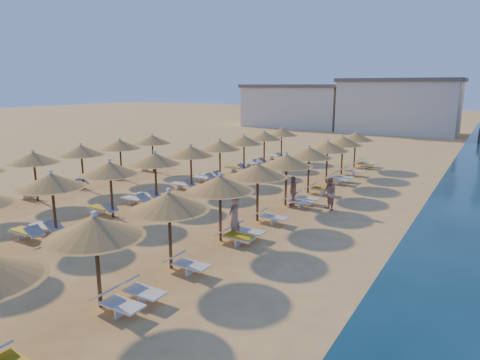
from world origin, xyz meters
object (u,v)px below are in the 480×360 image
Objects in this scene: beachgoer_b at (329,194)px; beachgoer_c at (293,191)px; parasol_row_west at (155,159)px; parasol_row_east at (258,171)px; beachgoer_a at (234,218)px.

beachgoer_b is 1.96m from beachgoer_c.
beachgoer_c is at bearing 25.56° from parasol_row_west.
parasol_row_west is 9.51m from beachgoer_b.
parasol_row_east is 6.39m from parasol_row_west.
beachgoer_b is (8.73, 3.45, -1.53)m from parasol_row_west.
beachgoer_b reaches higher than beachgoer_c.
beachgoer_a reaches higher than beachgoer_c.
beachgoer_a is at bearing -34.98° from beachgoer_c.
beachgoer_a is at bearing -81.92° from parasol_row_east.
parasol_row_west reaches higher than beachgoer_b.
beachgoer_a is 1.14× the size of beachgoer_c.
parasol_row_east is 18.58× the size of beachgoer_a.
beachgoer_b is (1.96, 6.17, -0.05)m from beachgoer_a.
beachgoer_c is (0.01, 5.97, -0.11)m from beachgoer_a.
parasol_row_west is at bearing -114.32° from beachgoer_b.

